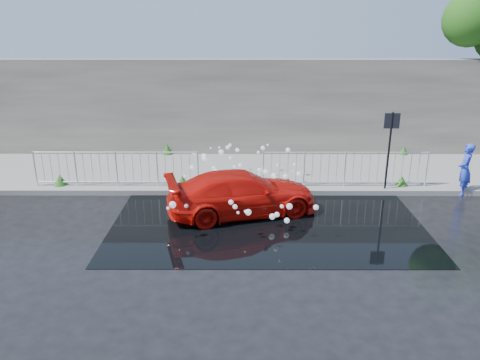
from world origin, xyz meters
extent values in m
plane|color=black|center=(0.00, 0.00, 0.00)|extent=(90.00, 90.00, 0.00)
cube|color=slate|center=(0.00, 5.00, 0.07)|extent=(30.00, 4.00, 0.15)
cube|color=slate|center=(0.00, 3.00, 0.08)|extent=(30.00, 0.25, 0.16)
cube|color=#554E47|center=(0.00, 7.20, 1.90)|extent=(30.00, 0.60, 3.50)
cube|color=black|center=(0.50, 1.00, 0.01)|extent=(8.00, 5.00, 0.01)
cylinder|color=black|center=(4.20, 3.10, 1.25)|extent=(0.06, 0.06, 2.50)
cube|color=black|center=(4.20, 3.10, 2.25)|extent=(0.45, 0.04, 0.45)
sphere|color=#183F0F|center=(8.00, 7.40, 5.00)|extent=(1.92, 1.92, 1.92)
cylinder|color=silver|center=(-6.50, 3.35, 0.70)|extent=(0.05, 0.05, 1.10)
cylinder|color=silver|center=(-1.50, 3.35, 0.70)|extent=(0.05, 0.05, 1.10)
cylinder|color=silver|center=(-4.00, 3.35, 1.22)|extent=(5.00, 0.04, 0.04)
cylinder|color=silver|center=(-4.00, 3.35, 0.27)|extent=(5.00, 0.04, 0.04)
cylinder|color=silver|center=(0.50, 3.35, 0.70)|extent=(0.05, 0.05, 1.10)
cylinder|color=silver|center=(5.50, 3.35, 0.70)|extent=(0.05, 0.05, 1.10)
cylinder|color=silver|center=(3.00, 3.35, 1.22)|extent=(5.00, 0.04, 0.04)
cylinder|color=silver|center=(3.00, 3.35, 0.27)|extent=(5.00, 0.04, 0.04)
cone|color=#134211|center=(-5.80, 3.40, 0.32)|extent=(0.40, 0.40, 0.35)
cone|color=#134211|center=(-2.00, 3.40, 0.32)|extent=(0.36, 0.36, 0.34)
cone|color=#134211|center=(1.20, 3.40, 0.34)|extent=(0.44, 0.44, 0.37)
cone|color=#134211|center=(4.80, 3.40, 0.30)|extent=(0.38, 0.38, 0.30)
cone|color=#134211|center=(-3.00, 6.90, 0.34)|extent=(0.42, 0.42, 0.39)
cone|color=#134211|center=(6.00, 6.90, 0.31)|extent=(0.34, 0.34, 0.32)
sphere|color=white|center=(-1.24, 2.99, 0.45)|extent=(0.13, 0.13, 0.13)
sphere|color=white|center=(-0.55, 4.80, 1.06)|extent=(0.11, 0.11, 0.11)
sphere|color=white|center=(-0.15, 2.67, 0.52)|extent=(0.13, 0.13, 0.13)
sphere|color=white|center=(-0.82, 4.19, 0.99)|extent=(0.17, 0.17, 0.17)
sphere|color=white|center=(-1.68, 3.35, 0.74)|extent=(0.15, 0.15, 0.15)
sphere|color=white|center=(0.38, 3.26, 0.69)|extent=(0.13, 0.13, 0.13)
sphere|color=white|center=(-0.30, 4.24, 1.05)|extent=(0.13, 0.13, 0.13)
sphere|color=white|center=(-0.96, 3.30, 0.65)|extent=(0.12, 0.12, 0.12)
sphere|color=white|center=(0.93, 2.91, 0.46)|extent=(0.18, 0.18, 0.18)
sphere|color=white|center=(-1.90, 3.12, 0.53)|extent=(0.09, 0.09, 0.09)
sphere|color=white|center=(-1.34, 3.82, 0.87)|extent=(0.16, 0.16, 0.16)
sphere|color=white|center=(-0.90, 4.56, 1.05)|extent=(0.07, 0.07, 0.07)
sphere|color=white|center=(-0.86, 3.37, 0.58)|extent=(0.15, 0.15, 0.15)
sphere|color=white|center=(-0.63, 4.51, 1.06)|extent=(0.13, 0.13, 0.13)
sphere|color=white|center=(0.54, 4.71, 0.99)|extent=(0.15, 0.15, 0.15)
sphere|color=white|center=(-0.53, 4.13, 0.82)|extent=(0.10, 0.10, 0.10)
sphere|color=white|center=(-0.72, 2.82, 0.32)|extent=(0.17, 0.17, 0.17)
sphere|color=white|center=(0.35, 2.73, 0.26)|extent=(0.08, 0.08, 0.08)
sphere|color=white|center=(-0.59, 3.11, 0.53)|extent=(0.09, 0.09, 0.09)
sphere|color=white|center=(-1.69, 4.19, 0.95)|extent=(0.10, 0.10, 0.10)
sphere|color=white|center=(-1.17, 2.72, 0.34)|extent=(0.07, 0.07, 0.07)
sphere|color=white|center=(-0.27, 3.16, 0.60)|extent=(0.18, 0.18, 0.18)
sphere|color=white|center=(1.45, 2.27, 0.26)|extent=(0.08, 0.08, 0.08)
sphere|color=white|center=(0.81, 3.09, 0.56)|extent=(0.17, 0.17, 0.17)
sphere|color=white|center=(-1.03, 3.54, 0.66)|extent=(0.13, 0.13, 0.13)
sphere|color=white|center=(-0.39, 3.43, 0.74)|extent=(0.10, 0.10, 0.10)
sphere|color=white|center=(0.79, 2.74, 0.24)|extent=(0.06, 0.06, 0.06)
sphere|color=white|center=(1.48, 2.78, 0.39)|extent=(0.07, 0.07, 0.07)
sphere|color=white|center=(0.81, 2.70, 0.43)|extent=(0.15, 0.15, 0.15)
sphere|color=white|center=(1.16, 3.01, 0.57)|extent=(0.16, 0.16, 0.16)
sphere|color=white|center=(-0.21, 3.72, 0.70)|extent=(0.12, 0.12, 0.12)
sphere|color=white|center=(0.93, 3.46, 0.80)|extent=(0.11, 0.11, 0.11)
sphere|color=white|center=(0.98, 2.81, 0.46)|extent=(0.06, 0.06, 0.06)
sphere|color=white|center=(-0.27, 2.98, 0.42)|extent=(0.07, 0.07, 0.07)
sphere|color=white|center=(0.37, 4.17, 1.00)|extent=(0.09, 0.09, 0.09)
sphere|color=white|center=(1.47, 3.51, 0.78)|extent=(0.10, 0.10, 0.10)
sphere|color=white|center=(1.59, 3.32, 0.56)|extent=(0.13, 0.13, 0.13)
sphere|color=white|center=(-0.44, 2.65, 0.31)|extent=(0.17, 0.17, 0.17)
sphere|color=white|center=(-0.36, 3.01, 0.55)|extent=(0.15, 0.15, 0.15)
sphere|color=white|center=(0.70, 4.72, 1.09)|extent=(0.07, 0.07, 0.07)
sphere|color=white|center=(-1.38, 4.18, 0.86)|extent=(0.16, 0.16, 0.16)
sphere|color=white|center=(1.33, 4.20, 1.06)|extent=(0.15, 0.15, 0.15)
sphere|color=white|center=(0.36, 3.13, 0.60)|extent=(0.08, 0.08, 0.08)
sphere|color=white|center=(1.40, 3.40, 0.60)|extent=(0.06, 0.06, 0.06)
sphere|color=white|center=(-1.18, 4.50, 1.04)|extent=(0.06, 0.06, 0.06)
sphere|color=white|center=(0.56, 3.34, 0.59)|extent=(0.18, 0.18, 0.18)
sphere|color=white|center=(0.97, 2.62, 0.38)|extent=(0.08, 0.08, 0.08)
sphere|color=white|center=(0.81, 0.23, 0.75)|extent=(0.10, 0.10, 0.10)
sphere|color=white|center=(-0.32, -0.16, 0.90)|extent=(0.11, 0.11, 0.11)
sphere|color=white|center=(0.96, -0.08, 0.88)|extent=(0.15, 0.15, 0.15)
sphere|color=white|center=(0.99, 0.57, 0.22)|extent=(0.15, 0.15, 0.15)
sphere|color=white|center=(-0.02, -0.65, 0.97)|extent=(0.14, 0.14, 0.14)
sphere|color=white|center=(0.62, 0.65, 0.30)|extent=(0.16, 0.16, 0.16)
sphere|color=white|center=(1.59, -0.06, 0.84)|extent=(0.13, 0.13, 0.13)
sphere|color=white|center=(0.71, 0.34, 0.49)|extent=(0.13, 0.13, 0.13)
sphere|color=white|center=(-1.79, -0.06, 0.91)|extent=(0.17, 0.17, 0.17)
sphere|color=white|center=(-0.24, -0.70, 0.98)|extent=(0.07, 0.07, 0.07)
sphere|color=white|center=(-0.08, 0.34, 0.57)|extent=(0.06, 0.06, 0.06)
sphere|color=white|center=(-1.90, -0.12, 0.84)|extent=(0.08, 0.08, 0.08)
sphere|color=white|center=(-1.54, 0.47, 0.66)|extent=(0.11, 0.11, 0.11)
sphere|color=white|center=(-0.42, 0.01, 0.95)|extent=(0.12, 0.12, 0.12)
imported|color=#BC0E07|center=(-0.15, 1.54, 0.59)|extent=(4.35, 2.68, 1.18)
imported|color=blue|center=(6.50, 3.00, 0.80)|extent=(0.60, 0.69, 1.59)
camera|label=1|loc=(-0.17, -10.27, 5.09)|focal=35.00mm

